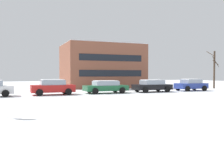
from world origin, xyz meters
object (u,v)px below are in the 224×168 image
at_px(parked_car_red, 53,87).
at_px(parked_car_green, 106,87).
at_px(parked_car_blue, 191,85).
at_px(parked_car_black, 152,86).

distance_m(parked_car_red, parked_car_green, 5.53).
bearing_deg(parked_car_red, parked_car_green, 0.22).
xyz_separation_m(parked_car_green, parked_car_blue, (11.06, -0.15, 0.04)).
bearing_deg(parked_car_black, parked_car_red, 178.86).
height_order(parked_car_red, parked_car_blue, parked_car_red).
xyz_separation_m(parked_car_green, parked_car_black, (5.53, -0.24, 0.02)).
bearing_deg(parked_car_green, parked_car_blue, -0.79).
height_order(parked_car_red, parked_car_black, parked_car_red).
bearing_deg(parked_car_red, parked_car_black, -1.14).
height_order(parked_car_green, parked_car_black, parked_car_black).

